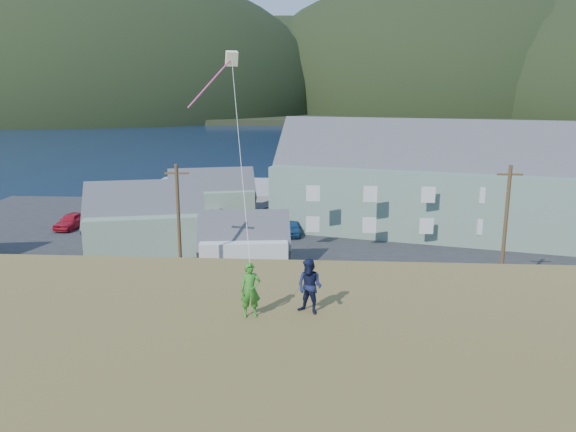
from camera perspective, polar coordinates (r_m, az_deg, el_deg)
The scene contains 15 objects.
ground at distance 37.48m, azimuth -3.77°, elevation -9.10°, with size 900.00×900.00×0.00m, color #0A1638.
grass_strip at distance 35.64m, azimuth -4.19°, elevation -10.23°, with size 110.00×8.00×0.10m, color #4C3D19.
waterfront_lot at distance 53.50m, azimuth -1.42°, elevation -2.17°, with size 72.00×36.00×0.12m, color #28282B.
wharf at distance 76.40m, azimuth -4.37°, elevation 2.73°, with size 26.00×14.00×0.90m, color gray.
far_shore at distance 364.67m, azimuth 3.05°, elevation 11.01°, with size 900.00×320.00×2.00m, color black.
far_hills at distance 315.53m, azimuth 9.51°, elevation 10.71°, with size 760.00×265.00×143.00m.
lodge at distance 56.40m, azimuth 18.13°, elevation 3.22°, with size 39.22×19.33×13.30m.
shed_palegreen_near at distance 50.29m, azimuth -14.25°, elevation -0.38°, with size 11.32×8.55×7.37m.
shed_white at distance 43.83m, azimuth -4.47°, elevation -2.78°, with size 7.61×5.53×5.63m.
shed_palegreen_far at distance 62.96m, azimuth -7.74°, elevation 2.26°, with size 10.50×7.59×6.35m.
utility_poles at distance 37.87m, azimuth -7.68°, elevation -1.59°, with size 36.95×0.24×9.16m.
parked_cars at distance 57.10m, azimuth -10.32°, elevation -0.60°, with size 24.44×11.37×1.55m.
kite_flyer_green at distance 17.29m, azimuth -3.84°, elevation -7.52°, with size 0.63×0.41×1.72m, color #2E7C21.
kite_flyer_navy at distance 17.52m, azimuth 2.22°, elevation -7.18°, with size 0.85×0.66×1.74m, color #161C3D.
kite_rig at distance 22.56m, azimuth -6.04°, elevation 15.06°, with size 1.38×3.53×9.14m.
Camera 1 is at (4.68, -34.40, 14.14)m, focal length 35.00 mm.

